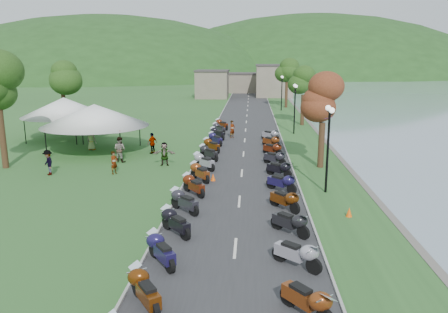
{
  "coord_description": "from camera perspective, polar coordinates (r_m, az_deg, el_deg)",
  "views": [
    {
      "loc": [
        0.59,
        -6.79,
        7.77
      ],
      "look_at": [
        -1.18,
        21.39,
        1.3
      ],
      "focal_mm": 35.0,
      "sensor_mm": 36.0,
      "label": 1
    }
  ],
  "objects": [
    {
      "name": "moto_row_right",
      "position": [
        27.44,
        7.19,
        -2.45
      ],
      "size": [
        2.6,
        31.09,
        1.1
      ],
      "primitive_type": null,
      "color": "#331411",
      "rests_on": "ground"
    },
    {
      "name": "vendor_tent_side",
      "position": [
        44.71,
        -20.04,
        4.71
      ],
      "size": [
        5.34,
        5.34,
        4.0
      ],
      "primitive_type": null,
      "color": "white",
      "rests_on": "ground"
    },
    {
      "name": "hills_backdrop",
      "position": [
        206.94,
        3.49,
        10.72
      ],
      "size": [
        360.0,
        120.0,
        76.0
      ],
      "primitive_type": null,
      "color": "#285621",
      "rests_on": "ground"
    },
    {
      "name": "pedestrian_c",
      "position": [
        31.67,
        -21.86,
        -2.25
      ],
      "size": [
        1.09,
        1.13,
        1.72
      ],
      "primitive_type": "imported",
      "rotation": [
        0.0,
        0.0,
        5.45
      ],
      "color": "slate",
      "rests_on": "ground"
    },
    {
      "name": "pedestrian_b",
      "position": [
        33.94,
        -13.38,
        -0.69
      ],
      "size": [
        1.06,
        0.82,
        1.93
      ],
      "primitive_type": "imported",
      "rotation": [
        0.0,
        0.0,
        2.77
      ],
      "color": "slate",
      "rests_on": "ground"
    },
    {
      "name": "vendor_tent_main",
      "position": [
        37.63,
        -16.42,
        3.56
      ],
      "size": [
        5.84,
        5.84,
        4.0
      ],
      "primitive_type": null,
      "color": "white",
      "rests_on": "ground"
    },
    {
      "name": "road",
      "position": [
        47.44,
        2.84,
        3.47
      ],
      "size": [
        7.0,
        120.0,
        0.02
      ],
      "primitive_type": "cube",
      "color": "#323235",
      "rests_on": "ground"
    },
    {
      "name": "tree_lakeside",
      "position": [
        31.46,
        12.77,
        5.13
      ],
      "size": [
        2.66,
        2.66,
        7.38
      ],
      "primitive_type": null,
      "color": "#2D561A",
      "rests_on": "ground"
    },
    {
      "name": "pedestrian_a",
      "position": [
        30.6,
        -14.09,
        -2.2
      ],
      "size": [
        0.63,
        0.7,
        1.57
      ],
      "primitive_type": "imported",
      "rotation": [
        0.0,
        0.0,
        1.11
      ],
      "color": "slate",
      "rests_on": "ground"
    },
    {
      "name": "far_building",
      "position": [
        91.98,
        2.0,
        9.61
      ],
      "size": [
        18.0,
        16.0,
        5.0
      ],
      "primitive_type": "cube",
      "color": "gray",
      "rests_on": "ground"
    },
    {
      "name": "moto_row_left",
      "position": [
        26.49,
        -3.6,
        -2.93
      ],
      "size": [
        2.6,
        45.8,
        1.1
      ],
      "primitive_type": null,
      "color": "#331411",
      "rests_on": "ground"
    }
  ]
}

